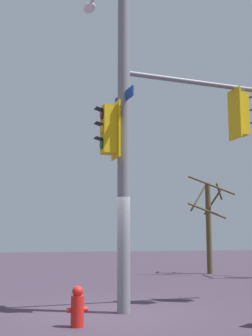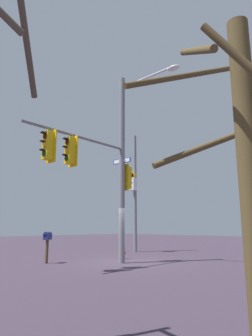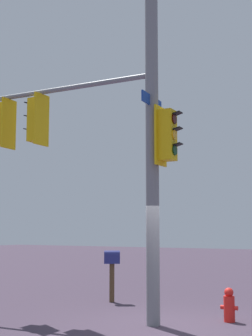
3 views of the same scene
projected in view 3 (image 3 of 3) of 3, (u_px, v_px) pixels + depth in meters
name	position (u px, v px, depth m)	size (l,w,h in m)	color
ground_plane	(170.00, 327.00, 10.02)	(80.00, 80.00, 0.00)	#3C303F
main_signal_pole_assembly	(112.00, 104.00, 11.09)	(6.09, 3.96, 9.20)	slate
fire_hydrant	(229.00, 306.00, 10.63)	(0.38, 0.24, 0.73)	red
mailbox	(112.00, 261.00, 13.60)	(0.50, 0.43, 1.41)	#4C3823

